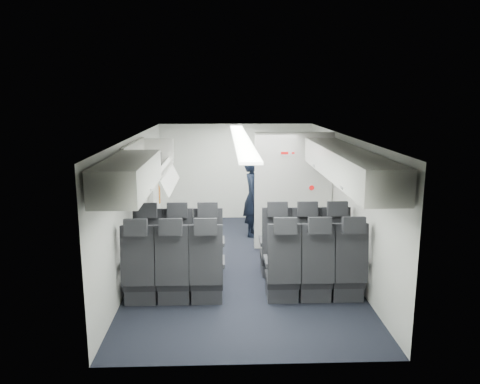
{
  "coord_description": "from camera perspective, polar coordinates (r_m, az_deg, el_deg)",
  "views": [
    {
      "loc": [
        -0.28,
        -7.45,
        2.81
      ],
      "look_at": [
        0.0,
        0.4,
        1.15
      ],
      "focal_mm": 35.0,
      "sensor_mm": 36.0,
      "label": 1
    }
  ],
  "objects": [
    {
      "name": "galley_unit",
      "position": [
        10.42,
        4.77,
        1.59
      ],
      "size": [
        0.85,
        0.52,
        1.9
      ],
      "color": "#939399",
      "rests_on": "cabin_shell"
    },
    {
      "name": "seat_row_mid",
      "position": [
        6.49,
        0.59,
        -9.84
      ],
      "size": [
        3.33,
        0.56,
        1.24
      ],
      "color": "black",
      "rests_on": "cabin_shell"
    },
    {
      "name": "overhead_bin_right_front",
      "position": [
        7.46,
        11.03,
        4.39
      ],
      "size": [
        0.53,
        1.7,
        0.4
      ],
      "color": "silver",
      "rests_on": "cabin_shell"
    },
    {
      "name": "boarding_door",
      "position": [
        9.29,
        -10.41,
        0.21
      ],
      "size": [
        0.12,
        1.27,
        1.86
      ],
      "color": "silver",
      "rests_on": "cabin_shell"
    },
    {
      "name": "papers",
      "position": [
        9.24,
        2.79,
        0.82
      ],
      "size": [
        0.19,
        0.1,
        0.14
      ],
      "primitive_type": "cube",
      "rotation": [
        0.0,
        0.0,
        0.39
      ],
      "color": "white",
      "rests_on": "flight_attendant"
    },
    {
      "name": "flight_attendant",
      "position": [
        9.33,
        1.59,
        -0.61
      ],
      "size": [
        0.47,
        0.63,
        1.57
      ],
      "primitive_type": "imported",
      "rotation": [
        0.0,
        0.0,
        1.4
      ],
      "color": "black",
      "rests_on": "ground"
    },
    {
      "name": "overhead_bin_right_rear",
      "position": [
        5.79,
        14.89,
        2.08
      ],
      "size": [
        0.53,
        1.8,
        0.4
      ],
      "color": "silver",
      "rests_on": "cabin_shell"
    },
    {
      "name": "bulkhead_partition",
      "position": [
        8.53,
        6.5,
        0.12
      ],
      "size": [
        1.4,
        0.15,
        2.13
      ],
      "color": "silver",
      "rests_on": "cabin_shell"
    },
    {
      "name": "carry_on_bag",
      "position": [
        7.28,
        -11.22,
        3.8
      ],
      "size": [
        0.4,
        0.31,
        0.22
      ],
      "primitive_type": "cube",
      "rotation": [
        0.0,
        0.0,
        -0.12
      ],
      "color": "black",
      "rests_on": "overhead_bin_left_front_open"
    },
    {
      "name": "cabin_shell",
      "position": [
        7.65,
        0.11,
        -0.81
      ],
      "size": [
        3.41,
        6.01,
        2.16
      ],
      "color": "black",
      "rests_on": "ground"
    },
    {
      "name": "overhead_bin_left_rear",
      "position": [
        5.65,
        -13.44,
        1.92
      ],
      "size": [
        0.53,
        1.8,
        0.4
      ],
      "color": "silver",
      "rests_on": "cabin_shell"
    },
    {
      "name": "seat_row_front",
      "position": [
        7.33,
        0.27,
        -7.23
      ],
      "size": [
        3.33,
        0.56,
        1.24
      ],
      "color": "black",
      "rests_on": "cabin_shell"
    },
    {
      "name": "overhead_bin_left_front_open",
      "position": [
        7.38,
        -11.1,
        3.34
      ],
      "size": [
        0.64,
        1.7,
        0.72
      ],
      "color": "#9E9E93",
      "rests_on": "cabin_shell"
    }
  ]
}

